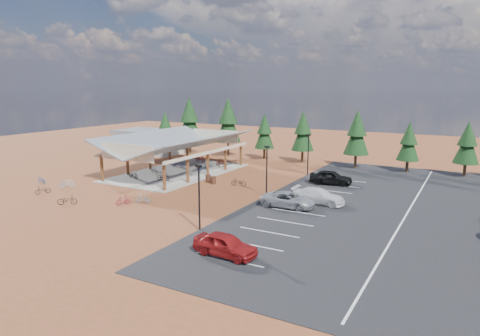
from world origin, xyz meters
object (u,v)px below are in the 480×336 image
bike_9 (67,183)px  bike_11 (123,200)px  outbuilding (150,141)px  car_0 (225,245)px  bike_2 (178,163)px  car_3 (319,196)px  lamp_post_0 (199,193)px  bike_13 (143,199)px  trash_bin_0 (213,180)px  bike_5 (193,172)px  trash_bin_1 (208,178)px  bike_6 (203,169)px  bike_10 (42,180)px  bike_pavilion (177,144)px  lamp_post_1 (267,167)px  bike_1 (154,170)px  car_2 (288,200)px  bike_12 (67,200)px  lamp_post_2 (308,152)px  bike_3 (200,158)px  bike_0 (133,175)px  car_4 (331,177)px  bike_8 (43,190)px  bike_7 (221,163)px  bike_4 (163,177)px  bike_16 (238,182)px

bike_9 → bike_11: size_ratio=1.12×
outbuilding → car_0: size_ratio=2.49×
bike_2 → car_3: (23.02, -8.49, 0.19)m
lamp_post_0 → bike_13: size_ratio=3.28×
trash_bin_0 → bike_5: bike_5 is taller
trash_bin_1 → car_3: 14.61m
bike_6 → bike_9: size_ratio=1.02×
bike_10 → car_0: car_0 is taller
bike_pavilion → car_3: (20.64, -5.32, -3.06)m
lamp_post_1 → car_3: 6.06m
outbuilding → bike_1: outbuilding is taller
car_2 → bike_13: bearing=110.5°
lamp_post_0 → lamp_post_1: same height
car_0 → car_2: bearing=6.6°
bike_9 → bike_12: size_ratio=0.93×
lamp_post_2 → car_0: size_ratio=1.16×
bike_3 → car_0: 35.28m
bike_5 → lamp_post_2: bearing=-64.1°
car_0 → bike_9: bearing=74.9°
bike_0 → bike_11: bike_0 is taller
car_0 → bike_6: bearing=39.7°
bike_3 → car_4: 21.43m
trash_bin_0 → bike_10: bearing=-152.1°
outbuilding → car_4: bearing=-13.3°
bike_8 → trash_bin_0: bearing=59.1°
bike_5 → bike_10: 17.46m
bike_0 → bike_9: bearing=167.3°
bike_pavilion → car_3: bike_pavilion is taller
bike_5 → bike_10: bike_5 is taller
bike_5 → bike_7: 6.77m
lamp_post_2 → bike_3: bearing=177.7°
bike_3 → bike_6: bike_3 is taller
trash_bin_0 → bike_9: bike_9 is taller
car_2 → bike_3: bearing=49.9°
bike_pavilion → bike_11: 15.67m
bike_6 → bike_11: bearing=-176.5°
lamp_post_2 → bike_11: 24.07m
bike_5 → car_4: size_ratio=0.31×
bike_4 → trash_bin_1: bearing=-68.7°
bike_pavilion → lamp_post_1: lamp_post_1 is taller
trash_bin_1 → car_4: bearing=23.8°
lamp_post_2 → bike_16: lamp_post_2 is taller
bike_2 → car_4: 21.57m
lamp_post_1 → car_0: lamp_post_1 is taller
bike_12 → bike_9: bearing=12.4°
bike_pavilion → bike_6: bike_pavilion is taller
trash_bin_0 → bike_6: bearing=134.5°
bike_16 → bike_12: bearing=-51.5°
lamp_post_2 → bike_11: size_ratio=3.49×
car_0 → bike_2: bearing=45.4°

